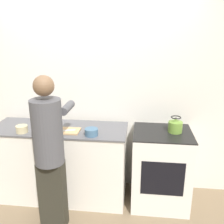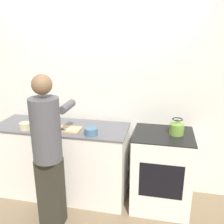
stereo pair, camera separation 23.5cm
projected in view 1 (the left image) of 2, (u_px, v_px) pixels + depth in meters
name	position (u px, v px, depth m)	size (l,w,h in m)	color
ground_plane	(87.00, 211.00, 2.96)	(12.00, 12.00, 0.00)	#7A664C
wall_back	(95.00, 92.00, 3.18)	(8.00, 0.05, 2.60)	silver
counter	(61.00, 163.00, 3.12)	(1.63, 0.59, 0.94)	silver
oven	(160.00, 168.00, 3.00)	(0.67, 0.59, 0.94)	silver
person	(50.00, 150.00, 2.48)	(0.33, 0.58, 1.66)	#2D2B22
cutting_board	(64.00, 131.00, 2.87)	(0.37, 0.20, 0.02)	tan
knife	(64.00, 131.00, 2.84)	(0.24, 0.11, 0.01)	silver
kettle	(175.00, 126.00, 2.84)	(0.16, 0.16, 0.18)	olive
bowl_prep	(22.00, 129.00, 2.83)	(0.13, 0.13, 0.08)	#C6B789
bowl_mixing	(91.00, 132.00, 2.75)	(0.15, 0.15, 0.08)	#426684
canister_jar	(47.00, 116.00, 3.17)	(0.12, 0.12, 0.15)	#756047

